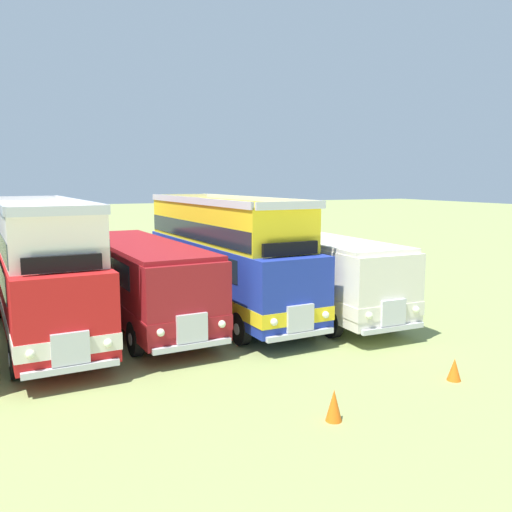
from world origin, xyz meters
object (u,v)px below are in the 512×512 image
Objects in this scene: bus_sixth_in_row at (141,277)px; cone_mid_row at (454,369)px; bus_fifth_in_row at (42,266)px; bus_eighth_in_row at (304,266)px; cone_near_end at (334,405)px; bus_seventh_in_row at (224,254)px.

cone_mid_row is (6.11, -8.74, -1.46)m from bus_sixth_in_row.
bus_fifth_in_row is 0.97× the size of bus_eighth_in_row.
cone_mid_row is (4.12, 0.68, -0.06)m from cone_near_end.
bus_seventh_in_row is at bearing 1.55° from bus_fifth_in_row.
bus_fifth_in_row is at bearing 178.33° from bus_eighth_in_row.
bus_sixth_in_row is 3.30m from bus_seventh_in_row.
cone_near_end is at bearing -170.66° from cone_mid_row.
cone_mid_row is at bearing 9.34° from cone_near_end.
bus_fifth_in_row reaches higher than bus_eighth_in_row.
bus_seventh_in_row is at bearing 82.56° from cone_near_end.
bus_sixth_in_row is 10.76m from cone_mid_row.
cone_near_end is at bearing -97.44° from bus_seventh_in_row.
bus_sixth_in_row reaches higher than cone_near_end.
cone_mid_row is (-0.38, -8.43, -1.46)m from bus_eighth_in_row.
cone_mid_row is at bearing -92.57° from bus_eighth_in_row.
bus_eighth_in_row is (9.73, -0.28, -0.60)m from bus_fifth_in_row.
cone_mid_row is at bearing -42.97° from bus_fifth_in_row.
bus_fifth_in_row is at bearing -179.43° from bus_sixth_in_row.
bus_fifth_in_row is 9.75m from bus_eighth_in_row.
bus_fifth_in_row reaches higher than cone_near_end.
bus_eighth_in_row is at bearing 87.43° from cone_mid_row.
bus_eighth_in_row is at bearing -1.67° from bus_fifth_in_row.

